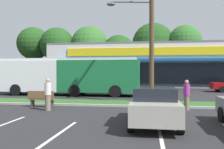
% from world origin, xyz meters
% --- Properties ---
extents(grass_median, '(56.00, 2.20, 0.12)m').
position_xyz_m(grass_median, '(0.00, 14.00, 0.06)').
color(grass_median, '#2D5B23').
rests_on(grass_median, ground_plane).
extents(curb_lip, '(56.00, 0.24, 0.12)m').
position_xyz_m(curb_lip, '(0.00, 12.78, 0.06)').
color(curb_lip, '#99968C').
rests_on(curb_lip, ground_plane).
extents(parking_stripe_1, '(0.12, 4.80, 0.01)m').
position_xyz_m(parking_stripe_1, '(-0.78, 5.76, 0.00)').
color(parking_stripe_1, silver).
rests_on(parking_stripe_1, ground_plane).
extents(parking_stripe_2, '(0.12, 4.80, 0.01)m').
position_xyz_m(parking_stripe_2, '(2.59, 7.52, 0.00)').
color(parking_stripe_2, silver).
rests_on(parking_stripe_2, ground_plane).
extents(storefront_building, '(30.52, 12.22, 6.04)m').
position_xyz_m(storefront_building, '(3.57, 35.44, 3.02)').
color(storefront_building, beige).
rests_on(storefront_building, ground_plane).
extents(tree_far_left, '(6.49, 6.49, 10.97)m').
position_xyz_m(tree_far_left, '(-20.51, 43.89, 7.71)').
color(tree_far_left, '#473323').
rests_on(tree_far_left, ground_plane).
extents(tree_left, '(6.41, 6.41, 10.49)m').
position_xyz_m(tree_left, '(-15.02, 42.46, 7.26)').
color(tree_left, '#473323').
rests_on(tree_left, ground_plane).
extents(tree_mid_left, '(7.09, 7.09, 10.77)m').
position_xyz_m(tree_mid_left, '(-8.95, 43.54, 7.21)').
color(tree_mid_left, '#473323').
rests_on(tree_mid_left, ground_plane).
extents(tree_mid, '(6.25, 6.25, 8.97)m').
position_xyz_m(tree_mid, '(-3.32, 43.57, 5.84)').
color(tree_mid, '#473323').
rests_on(tree_mid, ground_plane).
extents(tree_mid_right, '(8.11, 8.11, 11.51)m').
position_xyz_m(tree_mid_right, '(3.12, 45.88, 7.44)').
color(tree_mid_right, '#473323').
rests_on(tree_mid_right, ground_plane).
extents(tree_right, '(5.98, 5.98, 10.66)m').
position_xyz_m(tree_right, '(8.86, 44.26, 7.64)').
color(tree_right, '#473323').
rests_on(tree_right, ground_plane).
extents(utility_pole, '(3.12, 2.39, 9.06)m').
position_xyz_m(utility_pole, '(2.25, 14.20, 4.87)').
color(utility_pole, '#4C3826').
rests_on(utility_pole, ground_plane).
extents(city_bus, '(12.54, 2.78, 3.25)m').
position_xyz_m(city_bus, '(-4.80, 19.11, 1.77)').
color(city_bus, '#196638').
rests_on(city_bus, ground_plane).
extents(bus_stop_bench, '(1.60, 0.45, 0.95)m').
position_xyz_m(bus_stop_bench, '(-4.05, 12.03, 0.50)').
color(bus_stop_bench, brown).
rests_on(bus_stop_bench, ground_plane).
extents(car_0, '(1.87, 4.12, 1.48)m').
position_xyz_m(car_0, '(2.42, 8.12, 0.77)').
color(car_0, '#9E998C').
rests_on(car_0, ground_plane).
extents(pedestrian_near_bench, '(0.35, 0.35, 1.73)m').
position_xyz_m(pedestrian_near_bench, '(-3.12, 10.80, 0.87)').
color(pedestrian_near_bench, '#726651').
rests_on(pedestrian_near_bench, ground_plane).
extents(pedestrian_by_pole, '(0.33, 0.33, 1.64)m').
position_xyz_m(pedestrian_by_pole, '(4.24, 12.04, 0.83)').
color(pedestrian_by_pole, '#726651').
rests_on(pedestrian_by_pole, ground_plane).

